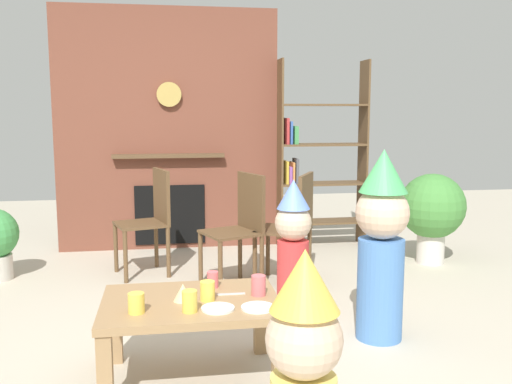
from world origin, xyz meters
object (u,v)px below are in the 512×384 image
(paper_cup_far_left, at_px, (259,285))
(paper_cup_near_right, at_px, (190,301))
(dining_chair_left, at_px, (151,215))
(paper_plate_front, at_px, (218,308))
(coffee_table, at_px, (191,314))
(paper_cup_center, at_px, (136,303))
(child_with_cone_hat, at_px, (304,379))
(potted_plant_tall, at_px, (432,209))
(birthday_cake_slice, at_px, (183,292))
(child_in_pink, at_px, (381,240))
(bookshelf, at_px, (315,162))
(paper_plate_rear, at_px, (257,308))
(dining_chair_middle, at_px, (241,223))
(paper_cup_near_left, at_px, (213,280))
(dining_chair_right, at_px, (294,222))
(child_by_the_chairs, at_px, (293,242))
(paper_cup_far_right, at_px, (208,291))

(paper_cup_far_left, bearing_deg, paper_cup_near_right, -152.31)
(paper_cup_near_right, height_order, dining_chair_left, dining_chair_left)
(paper_plate_front, bearing_deg, coffee_table, 126.73)
(paper_cup_center, height_order, child_with_cone_hat, child_with_cone_hat)
(child_with_cone_hat, distance_m, potted_plant_tall, 3.61)
(paper_cup_center, xyz_separation_m, dining_chair_left, (0.02, 2.18, 0.03))
(birthday_cake_slice, bearing_deg, child_in_pink, 17.59)
(bookshelf, height_order, paper_cup_far_left, bookshelf)
(birthday_cake_slice, bearing_deg, paper_plate_rear, -26.45)
(birthday_cake_slice, height_order, dining_chair_middle, dining_chair_middle)
(coffee_table, bearing_deg, paper_cup_far_left, 3.13)
(paper_cup_near_left, xyz_separation_m, paper_cup_near_right, (-0.14, -0.36, 0.01))
(paper_cup_near_left, xyz_separation_m, dining_chair_middle, (0.34, 1.38, 0.03))
(child_with_cone_hat, xyz_separation_m, dining_chair_right, (0.56, 2.59, 0.01))
(paper_cup_near_right, relative_size, child_by_the_chairs, 0.11)
(dining_chair_right, bearing_deg, paper_plate_rear, 98.26)
(dining_chair_right, xyz_separation_m, potted_plant_tall, (1.39, 0.44, -0.01))
(dining_chair_left, bearing_deg, potted_plant_tall, 161.70)
(potted_plant_tall, bearing_deg, bookshelf, 136.62)
(child_by_the_chairs, bearing_deg, dining_chair_right, -155.60)
(dining_chair_left, relative_size, dining_chair_middle, 1.00)
(dining_chair_left, bearing_deg, paper_plate_front, 82.48)
(coffee_table, relative_size, paper_plate_front, 5.58)
(paper_plate_front, xyz_separation_m, child_with_cone_hat, (0.21, -0.90, 0.06))
(paper_cup_near_left, distance_m, dining_chair_left, 1.88)
(coffee_table, bearing_deg, child_with_cone_hat, -72.82)
(child_with_cone_hat, xyz_separation_m, dining_chair_left, (-0.57, 3.09, 0.01))
(dining_chair_left, bearing_deg, child_in_pink, 113.40)
(paper_plate_front, relative_size, potted_plant_tall, 0.20)
(bookshelf, xyz_separation_m, dining_chair_right, (-0.51, -1.27, -0.37))
(paper_cup_near_right, distance_m, paper_cup_far_left, 0.41)
(dining_chair_right, bearing_deg, bookshelf, -84.79)
(paper_cup_near_right, height_order, child_in_pink, child_in_pink)
(child_in_pink, bearing_deg, dining_chair_middle, -77.48)
(coffee_table, xyz_separation_m, paper_cup_center, (-0.27, -0.15, 0.12))
(paper_cup_near_left, xyz_separation_m, paper_cup_center, (-0.39, -0.34, 0.00))
(bookshelf, bearing_deg, paper_plate_front, -113.25)
(paper_cup_far_left, height_order, paper_cup_far_right, paper_cup_far_left)
(paper_cup_far_left, xyz_separation_m, dining_chair_right, (0.54, 1.51, 0.03))
(birthday_cake_slice, height_order, child_by_the_chairs, child_by_the_chairs)
(paper_cup_far_right, distance_m, paper_plate_front, 0.16)
(paper_cup_center, distance_m, paper_cup_far_left, 0.64)
(birthday_cake_slice, distance_m, potted_plant_tall, 3.05)
(paper_cup_far_right, bearing_deg, potted_plant_tall, 42.14)
(paper_cup_far_left, bearing_deg, paper_plate_rear, -101.44)
(paper_cup_near_left, height_order, paper_plate_front, paper_cup_near_left)
(paper_cup_near_right, relative_size, dining_chair_left, 0.12)
(paper_cup_near_right, bearing_deg, paper_cup_near_left, 68.74)
(paper_cup_far_right, bearing_deg, child_with_cone_hat, -76.80)
(child_in_pink, bearing_deg, potted_plant_tall, -142.85)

